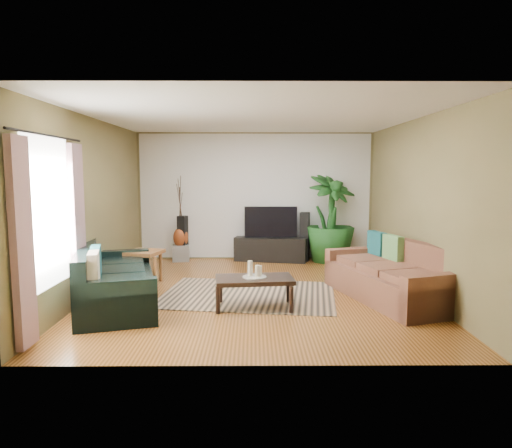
{
  "coord_description": "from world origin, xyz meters",
  "views": [
    {
      "loc": [
        -0.05,
        -7.0,
        1.89
      ],
      "look_at": [
        0.0,
        0.2,
        1.05
      ],
      "focal_mm": 32.0,
      "sensor_mm": 36.0,
      "label": 1
    }
  ],
  "objects_px": {
    "sofa_left": "(117,275)",
    "potted_plant": "(330,218)",
    "pedestal": "(181,253)",
    "speaker_right": "(305,237)",
    "vase": "(181,238)",
    "tv_stand": "(271,249)",
    "television": "(271,222)",
    "side_table": "(144,268)",
    "sofa_right": "(390,271)",
    "speaker_left": "(183,238)",
    "coffee_table": "(254,293)"
  },
  "relations": [
    {
      "from": "sofa_left",
      "to": "television",
      "type": "relative_size",
      "value": 2.08
    },
    {
      "from": "sofa_left",
      "to": "tv_stand",
      "type": "bearing_deg",
      "value": -51.69
    },
    {
      "from": "coffee_table",
      "to": "sofa_left",
      "type": "bearing_deg",
      "value": 168.25
    },
    {
      "from": "side_table",
      "to": "television",
      "type": "bearing_deg",
      "value": 42.61
    },
    {
      "from": "speaker_right",
      "to": "side_table",
      "type": "relative_size",
      "value": 1.8
    },
    {
      "from": "sofa_right",
      "to": "television",
      "type": "distance_m",
      "value": 3.38
    },
    {
      "from": "speaker_right",
      "to": "vase",
      "type": "xyz_separation_m",
      "value": [
        -2.61,
        0.0,
        -0.02
      ]
    },
    {
      "from": "speaker_left",
      "to": "side_table",
      "type": "height_order",
      "value": "speaker_left"
    },
    {
      "from": "sofa_left",
      "to": "side_table",
      "type": "bearing_deg",
      "value": -20.99
    },
    {
      "from": "speaker_right",
      "to": "vase",
      "type": "relative_size",
      "value": 2.36
    },
    {
      "from": "potted_plant",
      "to": "pedestal",
      "type": "distance_m",
      "value": 3.21
    },
    {
      "from": "sofa_left",
      "to": "potted_plant",
      "type": "xyz_separation_m",
      "value": [
        3.53,
        3.08,
        0.49
      ]
    },
    {
      "from": "speaker_left",
      "to": "coffee_table",
      "type": "bearing_deg",
      "value": -49.46
    },
    {
      "from": "speaker_right",
      "to": "potted_plant",
      "type": "xyz_separation_m",
      "value": [
        0.51,
        -0.08,
        0.4
      ]
    },
    {
      "from": "pedestal",
      "to": "sofa_left",
      "type": "bearing_deg",
      "value": -97.36
    },
    {
      "from": "tv_stand",
      "to": "television",
      "type": "distance_m",
      "value": 0.58
    },
    {
      "from": "side_table",
      "to": "coffee_table",
      "type": "bearing_deg",
      "value": -36.07
    },
    {
      "from": "tv_stand",
      "to": "television",
      "type": "xyz_separation_m",
      "value": [
        -0.0,
        0.01,
        0.58
      ]
    },
    {
      "from": "pedestal",
      "to": "side_table",
      "type": "distance_m",
      "value": 2.04
    },
    {
      "from": "side_table",
      "to": "sofa_right",
      "type": "bearing_deg",
      "value": -13.28
    },
    {
      "from": "speaker_right",
      "to": "pedestal",
      "type": "relative_size",
      "value": 3.02
    },
    {
      "from": "television",
      "to": "speaker_left",
      "type": "xyz_separation_m",
      "value": [
        -1.85,
        0.0,
        -0.35
      ]
    },
    {
      "from": "coffee_table",
      "to": "tv_stand",
      "type": "distance_m",
      "value": 3.37
    },
    {
      "from": "speaker_right",
      "to": "vase",
      "type": "distance_m",
      "value": 2.61
    },
    {
      "from": "television",
      "to": "pedestal",
      "type": "height_order",
      "value": "television"
    },
    {
      "from": "sofa_left",
      "to": "coffee_table",
      "type": "relative_size",
      "value": 2.17
    },
    {
      "from": "sofa_left",
      "to": "speaker_right",
      "type": "relative_size",
      "value": 2.23
    },
    {
      "from": "television",
      "to": "vase",
      "type": "distance_m",
      "value": 1.92
    },
    {
      "from": "potted_plant",
      "to": "side_table",
      "type": "bearing_deg",
      "value": -150.48
    },
    {
      "from": "pedestal",
      "to": "side_table",
      "type": "bearing_deg",
      "value": -98.42
    },
    {
      "from": "sofa_right",
      "to": "vase",
      "type": "distance_m",
      "value": 4.59
    },
    {
      "from": "sofa_left",
      "to": "television",
      "type": "bearing_deg",
      "value": -51.61
    },
    {
      "from": "speaker_right",
      "to": "pedestal",
      "type": "distance_m",
      "value": 2.63
    },
    {
      "from": "speaker_right",
      "to": "pedestal",
      "type": "xyz_separation_m",
      "value": [
        -2.61,
        0.0,
        -0.34
      ]
    },
    {
      "from": "coffee_table",
      "to": "tv_stand",
      "type": "bearing_deg",
      "value": 78.06
    },
    {
      "from": "sofa_right",
      "to": "coffee_table",
      "type": "bearing_deg",
      "value": -95.19
    },
    {
      "from": "coffee_table",
      "to": "pedestal",
      "type": "height_order",
      "value": "coffee_table"
    },
    {
      "from": "sofa_left",
      "to": "pedestal",
      "type": "xyz_separation_m",
      "value": [
        0.41,
        3.16,
        -0.25
      ]
    },
    {
      "from": "sofa_right",
      "to": "potted_plant",
      "type": "bearing_deg",
      "value": 170.79
    },
    {
      "from": "sofa_left",
      "to": "pedestal",
      "type": "bearing_deg",
      "value": -22.88
    },
    {
      "from": "speaker_right",
      "to": "potted_plant",
      "type": "relative_size",
      "value": 0.56
    },
    {
      "from": "speaker_left",
      "to": "sofa_right",
      "type": "bearing_deg",
      "value": -23.43
    },
    {
      "from": "television",
      "to": "speaker_right",
      "type": "distance_m",
      "value": 0.78
    },
    {
      "from": "vase",
      "to": "side_table",
      "type": "relative_size",
      "value": 0.76
    },
    {
      "from": "vase",
      "to": "side_table",
      "type": "distance_m",
      "value": 2.05
    },
    {
      "from": "coffee_table",
      "to": "side_table",
      "type": "bearing_deg",
      "value": 138.01
    },
    {
      "from": "tv_stand",
      "to": "television",
      "type": "relative_size",
      "value": 1.36
    },
    {
      "from": "sofa_right",
      "to": "television",
      "type": "relative_size",
      "value": 2.02
    },
    {
      "from": "television",
      "to": "side_table",
      "type": "height_order",
      "value": "television"
    },
    {
      "from": "sofa_left",
      "to": "coffee_table",
      "type": "xyz_separation_m",
      "value": [
        1.95,
        -0.2,
        -0.21
      ]
    }
  ]
}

